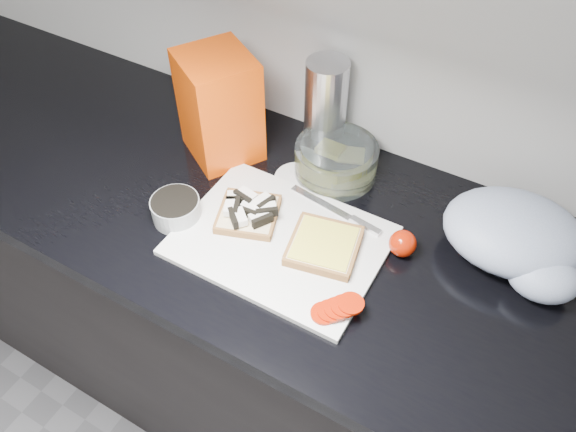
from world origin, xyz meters
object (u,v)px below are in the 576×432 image
at_px(cutting_board, 281,241).
at_px(glass_bowl, 336,161).
at_px(bread_bag, 220,107).
at_px(steel_canister, 325,107).

relative_size(cutting_board, glass_bowl, 2.19).
relative_size(glass_bowl, bread_bag, 0.74).
xyz_separation_m(cutting_board, steel_canister, (-0.06, 0.31, 0.11)).
bearing_deg(steel_canister, cutting_board, -78.55).
xyz_separation_m(glass_bowl, bread_bag, (-0.26, -0.06, 0.09)).
bearing_deg(bread_bag, cutting_board, -2.95).
height_order(cutting_board, steel_canister, steel_canister).
bearing_deg(bread_bag, steel_canister, 64.97).
height_order(glass_bowl, bread_bag, bread_bag).
bearing_deg(cutting_board, glass_bowl, 89.03).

